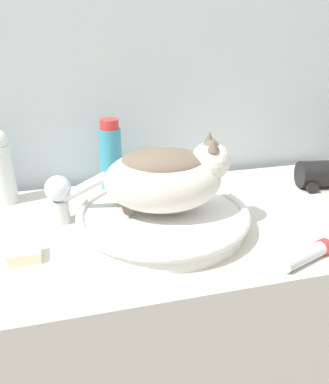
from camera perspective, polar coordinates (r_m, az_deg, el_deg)
name	(u,v)px	position (r m, az deg, el deg)	size (l,w,h in m)	color
wall_back	(127,57)	(1.22, -5.25, 18.29)	(8.00, 0.05, 2.40)	silver
vanity_counter	(158,354)	(1.25, -0.90, -21.80)	(1.29, 0.58, 0.84)	beige
sink_basin	(163,218)	(0.96, -0.20, -3.61)	(0.41, 0.41, 0.05)	silver
cat	(166,176)	(0.92, 0.28, 2.32)	(0.30, 0.31, 0.18)	silver
faucet	(63,194)	(1.00, -14.09, -0.33)	(0.15, 0.09, 0.14)	silver
lotion_bottle_white	(1,167)	(1.15, -21.96, 3.28)	(0.06, 0.06, 0.20)	silver
mouthwash_bottle	(111,157)	(1.15, -7.53, 4.83)	(0.06, 0.06, 0.21)	teal
cream_tube	(307,255)	(0.89, 19.33, -8.35)	(0.14, 0.08, 0.04)	silver
hair_dryer	(326,174)	(1.28, 21.74, 2.30)	(0.19, 0.11, 0.08)	black
soap_bar	(25,254)	(0.90, -19.03, -8.25)	(0.07, 0.06, 0.02)	beige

